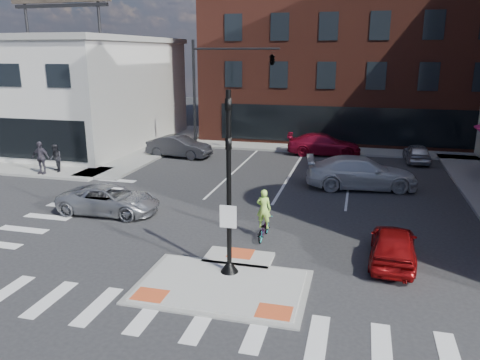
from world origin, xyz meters
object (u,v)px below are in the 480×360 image
(red_sedan, at_px, (393,245))
(cyclist, at_px, (264,222))
(white_pickup, at_px, (361,173))
(bg_car_silver, at_px, (417,153))
(pedestrian_a, at_px, (56,158))
(bg_car_red, at_px, (324,144))
(bg_car_dark, at_px, (179,146))
(silver_suv, at_px, (110,200))
(pedestrian_b, at_px, (41,158))

(red_sedan, relative_size, cyclist, 1.90)
(white_pickup, relative_size, bg_car_silver, 1.60)
(bg_car_silver, bearing_deg, pedestrian_a, 19.65)
(bg_car_red, bearing_deg, pedestrian_a, 116.56)
(bg_car_dark, distance_m, pedestrian_a, 8.39)
(red_sedan, height_order, white_pickup, white_pickup)
(bg_car_dark, relative_size, pedestrian_a, 2.71)
(silver_suv, xyz_separation_m, bg_car_dark, (-1.35, 12.01, 0.11))
(silver_suv, distance_m, bg_car_dark, 12.08)
(red_sedan, xyz_separation_m, bg_car_red, (-3.85, 17.53, 0.10))
(bg_car_silver, distance_m, bg_car_red, 6.33)
(cyclist, bearing_deg, pedestrian_a, -23.72)
(silver_suv, distance_m, red_sedan, 12.52)
(white_pickup, height_order, bg_car_red, white_pickup)
(white_pickup, xyz_separation_m, pedestrian_a, (-17.92, -1.56, 0.14))
(white_pickup, distance_m, pedestrian_a, 17.99)
(pedestrian_a, bearing_deg, bg_car_red, 73.81)
(bg_car_red, relative_size, pedestrian_b, 2.67)
(cyclist, relative_size, pedestrian_b, 1.04)
(bg_car_dark, xyz_separation_m, bg_car_silver, (16.10, 2.47, -0.13))
(cyclist, bearing_deg, red_sedan, 169.96)
(white_pickup, height_order, bg_car_dark, white_pickup)
(bg_car_silver, xyz_separation_m, pedestrian_b, (-22.09, -9.48, 0.50))
(white_pickup, xyz_separation_m, cyclist, (-3.68, -8.37, -0.17))
(red_sedan, height_order, bg_car_dark, bg_car_dark)
(pedestrian_b, bearing_deg, pedestrian_a, 46.69)
(red_sedan, bearing_deg, silver_suv, -6.93)
(silver_suv, height_order, bg_car_silver, silver_suv)
(red_sedan, bearing_deg, cyclist, -8.58)
(white_pickup, bearing_deg, bg_car_red, 9.54)
(red_sedan, distance_m, pedestrian_b, 20.97)
(pedestrian_b, bearing_deg, silver_suv, -34.24)
(bg_car_dark, relative_size, bg_car_silver, 1.24)
(cyclist, relative_size, pedestrian_a, 1.20)
(white_pickup, relative_size, pedestrian_b, 3.02)
(bg_car_silver, bearing_deg, bg_car_red, -10.26)
(red_sedan, bearing_deg, white_pickup, -79.55)
(pedestrian_a, distance_m, pedestrian_b, 0.85)
(cyclist, bearing_deg, pedestrian_b, -20.88)
(white_pickup, relative_size, bg_car_dark, 1.29)
(silver_suv, xyz_separation_m, red_sedan, (12.33, -2.22, 0.01))
(bg_car_silver, bearing_deg, cyclist, 62.35)
(bg_car_dark, relative_size, cyclist, 2.25)
(red_sedan, height_order, bg_car_red, bg_car_red)
(bg_car_silver, height_order, pedestrian_a, pedestrian_a)
(bg_car_dark, relative_size, bg_car_red, 0.88)
(white_pickup, distance_m, bg_car_silver, 8.15)
(white_pickup, distance_m, bg_car_dark, 13.40)
(red_sedan, bearing_deg, pedestrian_b, -16.87)
(bg_car_dark, bearing_deg, cyclist, -139.36)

